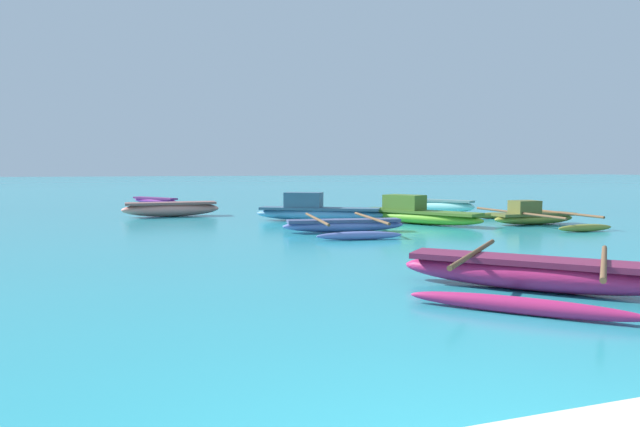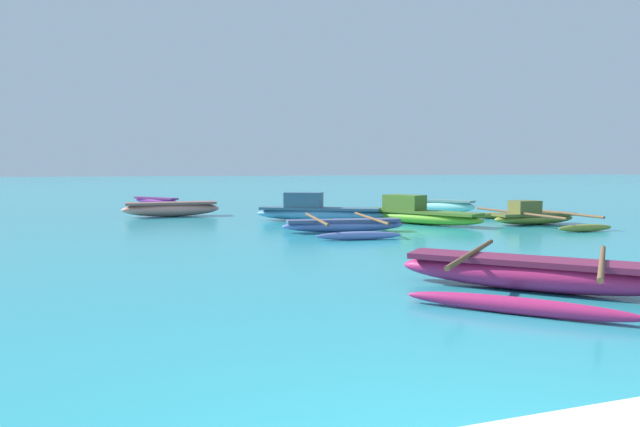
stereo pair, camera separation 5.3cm
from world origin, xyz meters
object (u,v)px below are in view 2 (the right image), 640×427
Objects in this scene: moored_boat_4 at (156,200)px; moored_boat_6 at (317,211)px; moored_boat_2 at (416,214)px; moored_boat_0 at (442,205)px; moored_boat_5 at (533,216)px; moored_boat_3 at (534,274)px; moored_boat_1 at (343,225)px; moored_boat_7 at (171,208)px.

moored_boat_4 is 0.69× the size of moored_boat_6.
moored_boat_0 is at bearing 110.33° from moored_boat_2.
moored_boat_4 is 0.61× the size of moored_boat_5.
moored_boat_3 is at bearing -24.46° from moored_boat_4.
moored_boat_1 is 1.16× the size of moored_boat_7.
moored_boat_6 is (0.44, 10.67, 0.09)m from moored_boat_3.
moored_boat_7 reaches higher than moored_boat_1.
moored_boat_5 is (0.08, -4.98, -0.03)m from moored_boat_0.
moored_boat_2 is 8.43m from moored_boat_7.
moored_boat_6 is (-2.55, 1.80, 0.02)m from moored_boat_2.
moored_boat_1 is 1.41× the size of moored_boat_4.
moored_boat_6 is at bearing 92.98° from moored_boat_1.
moored_boat_0 is at bearing 13.91° from moored_boat_4.
moored_boat_6 is at bearing -154.79° from moored_boat_2.
moored_boat_1 is (-5.96, -5.07, -0.08)m from moored_boat_0.
moored_boat_4 is (-6.94, 12.44, -0.13)m from moored_boat_2.
moored_boat_3 is 14.42m from moored_boat_7.
moored_boat_5 is at bearing 1.39° from moored_boat_4.
moored_boat_5 reaches higher than moored_boat_3.
moored_boat_7 is at bearing 129.94° from moored_boat_1.
moored_boat_3 reaches higher than moored_boat_0.
moored_boat_5 is (10.11, -13.74, 0.07)m from moored_boat_4.
moored_boat_0 reaches higher than moored_boat_1.
moored_boat_5 reaches higher than moored_boat_1.
moored_boat_0 is 0.76× the size of moored_boat_7.
moored_boat_5 is at bearing 9.56° from moored_boat_1.
moored_boat_3 is 1.02× the size of moored_boat_6.
moored_boat_2 is (2.87, 1.39, 0.12)m from moored_boat_1.
moored_boat_2 reaches higher than moored_boat_7.
moored_boat_5 is (6.16, 7.58, 0.01)m from moored_boat_3.
moored_boat_5 is 6.51m from moored_boat_6.
moored_boat_7 reaches higher than moored_boat_4.
moored_boat_2 is at bearing -37.01° from moored_boat_7.
moored_boat_3 is 1.49× the size of moored_boat_4.
moored_boat_6 reaches higher than moored_boat_4.
moored_boat_0 is 0.92× the size of moored_boat_4.
moored_boat_2 is 1.02× the size of moored_boat_6.
moored_boat_7 reaches higher than moored_boat_0.
moored_boat_4 is (-3.95, 21.32, -0.06)m from moored_boat_3.
moored_boat_5 is 1.34× the size of moored_boat_7.
moored_boat_1 is 0.95× the size of moored_boat_3.
moored_boat_0 is 0.62× the size of moored_boat_2.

